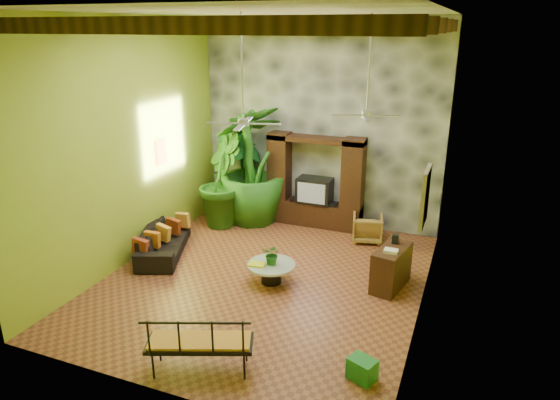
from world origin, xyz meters
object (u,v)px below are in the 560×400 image
at_px(tall_plant_a, 243,170).
at_px(green_bin, 362,369).
at_px(sofa, 164,241).
at_px(tall_plant_c, 252,165).
at_px(iron_bench, 197,341).
at_px(ceiling_fan_front, 243,111).
at_px(entertainment_center, 315,188).
at_px(wicker_armchair, 367,228).
at_px(ceiling_fan_back, 367,104).
at_px(tall_plant_b, 220,180).
at_px(coffee_table, 271,270).
at_px(side_console, 391,268).

relative_size(tall_plant_a, green_bin, 6.48).
height_order(sofa, tall_plant_c, tall_plant_c).
bearing_deg(green_bin, iron_bench, -161.52).
xyz_separation_m(ceiling_fan_front, tall_plant_c, (-1.36, 3.20, -1.91)).
relative_size(entertainment_center, iron_bench, 1.49).
relative_size(tall_plant_a, iron_bench, 1.53).
bearing_deg(green_bin, wicker_armchair, 101.70).
distance_m(ceiling_fan_front, green_bin, 4.57).
relative_size(ceiling_fan_front, ceiling_fan_back, 1.00).
height_order(tall_plant_a, tall_plant_c, tall_plant_c).
relative_size(tall_plant_b, iron_bench, 1.45).
bearing_deg(wicker_armchair, iron_bench, 64.52).
relative_size(ceiling_fan_back, iron_bench, 1.16).
height_order(entertainment_center, tall_plant_a, tall_plant_a).
relative_size(ceiling_fan_back, sofa, 0.89).
bearing_deg(ceiling_fan_back, coffee_table, -138.49).
distance_m(ceiling_fan_front, wicker_armchair, 4.64).
distance_m(side_console, green_bin, 2.85).
bearing_deg(tall_plant_c, coffee_table, -58.87).
distance_m(ceiling_fan_back, tall_plant_a, 4.62).
bearing_deg(tall_plant_b, tall_plant_a, 75.25).
height_order(sofa, tall_plant_b, tall_plant_b).
height_order(tall_plant_a, tall_plant_b, tall_plant_a).
bearing_deg(side_console, iron_bench, -109.36).
height_order(tall_plant_a, side_console, tall_plant_a).
xyz_separation_m(sofa, coffee_table, (2.71, -0.33, -0.05)).
distance_m(ceiling_fan_front, tall_plant_c, 3.97).
distance_m(ceiling_fan_front, iron_bench, 3.87).
xyz_separation_m(coffee_table, side_console, (2.20, 0.69, 0.15)).
relative_size(ceiling_fan_back, wicker_armchair, 2.70).
relative_size(sofa, coffee_table, 2.21).
bearing_deg(tall_plant_b, wicker_armchair, 5.00).
xyz_separation_m(ceiling_fan_back, coffee_table, (-1.43, -1.27, -3.15)).
xyz_separation_m(ceiling_fan_front, green_bin, (2.67, -1.82, -3.24)).
bearing_deg(green_bin, ceiling_fan_front, 145.77).
xyz_separation_m(entertainment_center, iron_bench, (0.24, -6.10, -0.43)).
height_order(coffee_table, side_console, side_console).
distance_m(ceiling_fan_back, coffee_table, 3.68).
relative_size(entertainment_center, ceiling_fan_back, 1.29).
height_order(ceiling_fan_front, green_bin, ceiling_fan_front).
xyz_separation_m(iron_bench, green_bin, (2.23, 0.75, -0.37)).
xyz_separation_m(tall_plant_a, coffee_table, (2.15, -3.22, -0.97)).
bearing_deg(tall_plant_a, coffee_table, -56.23).
xyz_separation_m(ceiling_fan_back, side_console, (0.77, -0.58, -2.99)).
bearing_deg(tall_plant_c, entertainment_center, 12.24).
bearing_deg(tall_plant_c, wicker_armchair, -3.12).
distance_m(tall_plant_b, coffee_table, 3.48).
relative_size(tall_plant_a, coffee_table, 2.60).
relative_size(ceiling_fan_front, tall_plant_c, 0.62).
xyz_separation_m(ceiling_fan_front, ceiling_fan_back, (1.80, 1.60, 0.00)).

